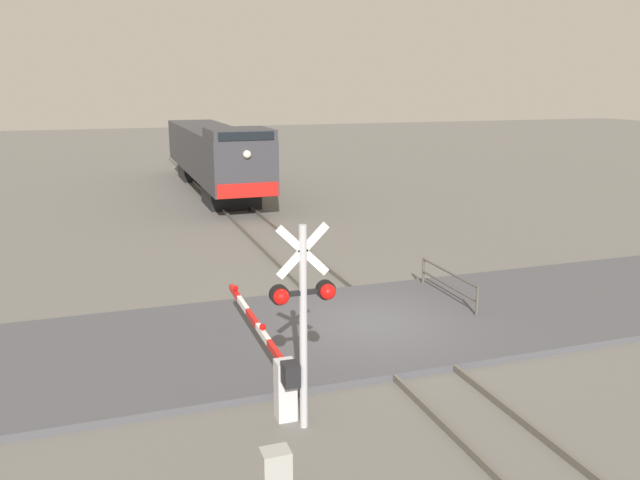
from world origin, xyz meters
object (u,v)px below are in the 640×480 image
Objects in this scene: guard_railing at (448,282)px; locomotive at (213,153)px; crossing_gate at (276,365)px; crossing_signal at (304,306)px.

locomotive is at bearing 97.39° from guard_railing.
crossing_gate is (-3.31, -25.85, -1.38)m from locomotive.
locomotive is 27.12m from crossing_signal.
guard_railing is at bearing 33.53° from crossing_gate.
locomotive reaches higher than crossing_signal.
guard_railing is at bearing -82.61° from locomotive.
locomotive is 4.84× the size of crossing_signal.
guard_railing is (2.83, -21.79, -1.54)m from locomotive.
crossing_gate is 7.37m from guard_railing.
locomotive reaches higher than crossing_gate.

